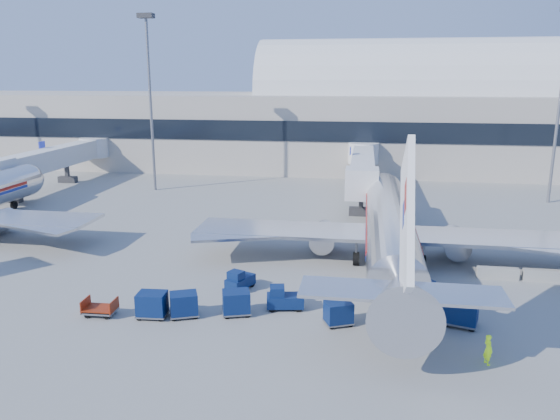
% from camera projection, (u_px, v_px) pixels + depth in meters
% --- Properties ---
extents(ground, '(260.00, 260.00, 0.00)m').
position_uv_depth(ground, '(258.00, 275.00, 41.86)').
color(ground, gray).
rests_on(ground, ground).
extents(terminal, '(170.00, 28.15, 21.00)m').
position_uv_depth(terminal, '(243.00, 120.00, 95.83)').
color(terminal, '#B2AA9E').
rests_on(terminal, ground).
extents(airliner_main, '(32.00, 37.26, 12.07)m').
position_uv_depth(airliner_main, '(390.00, 228.00, 44.00)').
color(airliner_main, silver).
rests_on(airliner_main, ground).
extents(jetbridge_near, '(4.40, 27.50, 6.25)m').
position_uv_depth(jetbridge_near, '(363.00, 165.00, 69.37)').
color(jetbridge_near, silver).
rests_on(jetbridge_near, ground).
extents(jetbridge_mid, '(4.40, 27.50, 6.25)m').
position_uv_depth(jetbridge_mid, '(57.00, 158.00, 75.65)').
color(jetbridge_mid, silver).
rests_on(jetbridge_mid, ground).
extents(mast_west, '(2.00, 1.20, 22.60)m').
position_uv_depth(mast_west, '(149.00, 77.00, 70.14)').
color(mast_west, slate).
rests_on(mast_west, ground).
extents(barrier_near, '(3.00, 0.55, 0.90)m').
position_uv_depth(barrier_near, '(498.00, 273.00, 40.99)').
color(barrier_near, '#9E9E96').
rests_on(barrier_near, ground).
extents(barrier_mid, '(3.00, 0.55, 0.90)m').
position_uv_depth(barrier_mid, '(544.00, 276.00, 40.50)').
color(barrier_mid, '#9E9E96').
rests_on(barrier_mid, ground).
extents(tug_lead, '(2.57, 1.59, 1.57)m').
position_uv_depth(tug_lead, '(284.00, 299.00, 35.63)').
color(tug_lead, '#091B46').
rests_on(tug_lead, ground).
extents(tug_right, '(2.70, 2.67, 1.65)m').
position_uv_depth(tug_right, '(430.00, 295.00, 36.03)').
color(tug_right, '#091B46').
rests_on(tug_right, ground).
extents(tug_left, '(1.96, 2.54, 1.48)m').
position_uv_depth(tug_left, '(239.00, 280.00, 38.93)').
color(tug_left, '#091B46').
rests_on(tug_left, ground).
extents(cart_train_a, '(2.13, 1.86, 1.58)m').
position_uv_depth(cart_train_a, '(236.00, 302.00, 34.72)').
color(cart_train_a, '#091B46').
rests_on(cart_train_a, ground).
extents(cart_train_b, '(2.16, 1.93, 1.57)m').
position_uv_depth(cart_train_b, '(184.00, 304.00, 34.44)').
color(cart_train_b, '#091B46').
rests_on(cart_train_b, ground).
extents(cart_train_c, '(1.94, 1.53, 1.64)m').
position_uv_depth(cart_train_c, '(152.00, 304.00, 34.33)').
color(cart_train_c, '#091B46').
rests_on(cart_train_c, ground).
extents(cart_solo_near, '(2.04, 1.84, 1.47)m').
position_uv_depth(cart_solo_near, '(338.00, 313.00, 33.33)').
color(cart_solo_near, '#091B46').
rests_on(cart_solo_near, ground).
extents(cart_solo_far, '(2.42, 2.10, 1.81)m').
position_uv_depth(cart_solo_far, '(461.00, 310.00, 33.21)').
color(cart_solo_far, '#091B46').
rests_on(cart_solo_far, ground).
extents(cart_open_red, '(2.04, 1.47, 0.54)m').
position_uv_depth(cart_open_red, '(101.00, 310.00, 34.73)').
color(cart_open_red, slate).
rests_on(cart_open_red, ground).
extents(ramp_worker, '(0.60, 0.71, 1.67)m').
position_uv_depth(ramp_worker, '(488.00, 349.00, 28.72)').
color(ramp_worker, '#9FF219').
rests_on(ramp_worker, ground).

